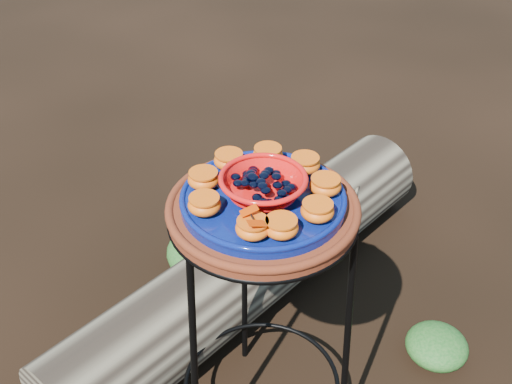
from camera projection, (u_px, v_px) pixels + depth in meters
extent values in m
cylinder|color=#551F08|center=(263.00, 211.00, 1.34)|extent=(0.40, 0.40, 0.03)
cylinder|color=#070943|center=(263.00, 200.00, 1.32)|extent=(0.34, 0.34, 0.02)
ellipsoid|color=#D04C10|center=(253.00, 228.00, 1.20)|extent=(0.07, 0.07, 0.04)
ellipsoid|color=#D04C10|center=(281.00, 227.00, 1.20)|extent=(0.07, 0.07, 0.04)
ellipsoid|color=#D04C10|center=(317.00, 211.00, 1.25)|extent=(0.07, 0.07, 0.04)
ellipsoid|color=#D04C10|center=(325.00, 186.00, 1.31)|extent=(0.07, 0.07, 0.04)
ellipsoid|color=#D04C10|center=(305.00, 164.00, 1.38)|extent=(0.07, 0.07, 0.04)
ellipsoid|color=#D04C10|center=(268.00, 155.00, 1.41)|extent=(0.07, 0.07, 0.04)
ellipsoid|color=#D04C10|center=(229.00, 160.00, 1.39)|extent=(0.07, 0.07, 0.04)
ellipsoid|color=#D04C10|center=(204.00, 179.00, 1.33)|extent=(0.07, 0.07, 0.04)
ellipsoid|color=#D04C10|center=(204.00, 205.00, 1.26)|extent=(0.07, 0.07, 0.04)
ellipsoid|color=#0C4011|center=(437.00, 345.00, 1.90)|extent=(0.19, 0.19, 0.09)
ellipsoid|color=#0C4011|center=(208.00, 250.00, 2.21)|extent=(0.29, 0.29, 0.14)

